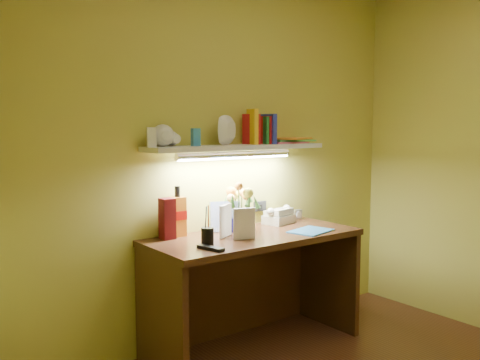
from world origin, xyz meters
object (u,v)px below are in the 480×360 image
desk (254,291)px  flower_bouquet (240,206)px  desk_clock (297,215)px  whisky_bottle (178,211)px  telephone (279,215)px

desk → flower_bouquet: size_ratio=4.30×
desk → desk_clock: 0.76m
desk_clock → whisky_bottle: size_ratio=0.22×
desk → telephone: telephone is taller
desk_clock → desk: bearing=-158.9°
flower_bouquet → whisky_bottle: size_ratio=1.03×
flower_bouquet → telephone: bearing=5.5°
desk → desk_clock: (0.59, 0.23, 0.41)m
desk → desk_clock: desk_clock is taller
flower_bouquet → desk_clock: bearing=7.9°
desk → flower_bouquet: bearing=88.1°
desk → telephone: 0.60m
telephone → desk_clock: (0.22, 0.05, -0.03)m
telephone → flower_bouquet: bearing=172.6°
desk → whisky_bottle: 0.72m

